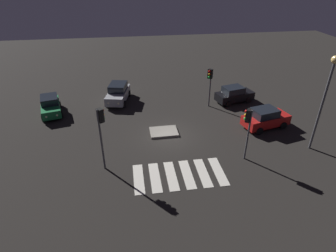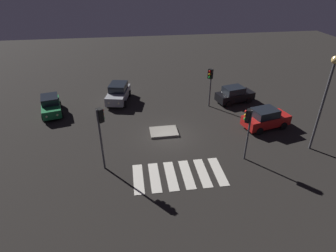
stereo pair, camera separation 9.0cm
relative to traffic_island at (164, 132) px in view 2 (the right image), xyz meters
The scene contains 11 objects.
ground_plane 0.68m from the traffic_island, 64.55° to the right, with size 80.00×80.00×0.00m, color black.
traffic_island is the anchor object (origin of this frame).
car_silver 8.45m from the traffic_island, 118.09° to the left, with size 2.76×4.65×1.92m.
car_black 9.93m from the traffic_island, 32.32° to the left, with size 4.30×2.61×1.77m.
car_red 9.29m from the traffic_island, ahead, with size 4.52×2.73×1.86m.
car_green 11.90m from the traffic_island, 152.92° to the left, with size 2.59×4.30×1.77m.
traffic_light_north 7.65m from the traffic_island, 40.86° to the left, with size 0.54×0.54×4.07m.
traffic_light_east 7.81m from the traffic_island, 40.26° to the right, with size 0.53×0.54×4.15m.
traffic_light_south 7.36m from the traffic_island, 138.52° to the right, with size 0.53×0.54×4.78m.
street_lamp 13.15m from the traffic_island, 20.04° to the right, with size 0.56×0.56×7.59m.
crosswalk_near 5.95m from the traffic_island, 87.23° to the right, with size 6.45×3.20×0.02m.
Camera 2 is at (-3.05, -20.77, 12.98)m, focal length 30.29 mm.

